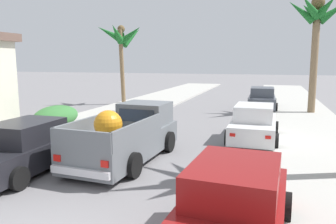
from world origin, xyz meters
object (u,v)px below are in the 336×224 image
(car_right_mid, at_px, (233,208))
(hedge_bush, at_px, (56,116))
(car_left_near, at_px, (254,124))
(car_left_mid, at_px, (262,99))
(palm_tree_right_fore, at_px, (316,21))
(palm_tree_right_mid, at_px, (121,39))
(car_right_near, at_px, (25,148))
(pickup_truck, at_px, (128,136))

(car_right_mid, xyz_separation_m, hedge_bush, (-9.87, 8.21, -0.16))
(car_left_near, bearing_deg, car_right_mid, -89.65)
(car_left_mid, relative_size, palm_tree_right_fore, 0.59)
(palm_tree_right_fore, height_order, palm_tree_right_mid, palm_tree_right_fore)
(car_right_mid, bearing_deg, hedge_bush, 140.27)
(car_left_near, height_order, car_right_mid, same)
(car_right_near, relative_size, palm_tree_right_fore, 0.58)
(car_right_mid, bearing_deg, car_right_near, 161.38)
(car_right_near, xyz_separation_m, car_right_mid, (6.53, -2.20, 0.00))
(car_right_near, distance_m, hedge_bush, 6.87)
(palm_tree_right_mid, distance_m, hedge_bush, 9.93)
(pickup_truck, distance_m, hedge_bush, 7.06)
(pickup_truck, bearing_deg, palm_tree_right_fore, 60.34)
(car_right_mid, bearing_deg, palm_tree_right_fore, 79.59)
(car_left_near, xyz_separation_m, palm_tree_right_mid, (-10.30, 8.75, 4.29))
(palm_tree_right_fore, bearing_deg, car_left_near, -110.39)
(palm_tree_right_fore, xyz_separation_m, hedge_bush, (-12.95, -8.53, -5.22))
(car_right_near, distance_m, car_right_mid, 6.89)
(car_left_near, bearing_deg, hedge_bush, -179.32)
(pickup_truck, height_order, car_right_near, pickup_truck)
(car_left_near, xyz_separation_m, car_right_mid, (0.05, -8.32, 0.00))
(car_right_near, bearing_deg, car_left_near, 43.35)
(car_left_mid, bearing_deg, car_right_mid, -90.09)
(palm_tree_right_fore, xyz_separation_m, palm_tree_right_mid, (-13.43, 0.34, -0.77))
(car_left_mid, bearing_deg, palm_tree_right_mid, -175.82)
(car_right_near, height_order, car_left_mid, same)
(car_left_mid, relative_size, hedge_bush, 1.53)
(palm_tree_right_fore, distance_m, hedge_bush, 16.36)
(car_right_near, relative_size, hedge_bush, 1.52)
(car_left_mid, bearing_deg, hedge_bush, -135.82)
(pickup_truck, height_order, car_right_mid, pickup_truck)
(car_right_mid, distance_m, hedge_bush, 12.84)
(palm_tree_right_fore, bearing_deg, palm_tree_right_mid, 178.56)
(palm_tree_right_fore, bearing_deg, car_left_mid, 160.18)
(pickup_truck, relative_size, car_right_near, 1.24)
(car_right_mid, distance_m, palm_tree_right_fore, 17.75)
(car_left_mid, bearing_deg, car_right_near, -112.78)
(pickup_truck, bearing_deg, hedge_bush, 145.97)
(car_left_near, relative_size, palm_tree_right_fore, 0.59)
(car_right_mid, relative_size, palm_tree_right_fore, 0.59)
(palm_tree_right_mid, bearing_deg, car_right_mid, -58.76)
(pickup_truck, relative_size, car_left_mid, 1.24)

